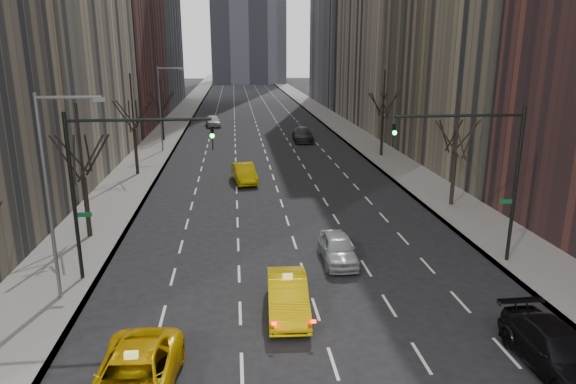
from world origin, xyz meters
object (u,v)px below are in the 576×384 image
object	(u,v)px
parked_suv_black	(557,350)
taxi_sedan	(288,296)
silver_sedan_ahead	(338,248)
taxi_suv	(133,380)

from	to	relation	value
parked_suv_black	taxi_sedan	bearing A→B (deg)	150.20
silver_sedan_ahead	parked_suv_black	bearing A→B (deg)	-59.81
silver_sedan_ahead	parked_suv_black	world-z (taller)	parked_suv_black
taxi_sedan	parked_suv_black	distance (m)	10.16
taxi_suv	silver_sedan_ahead	bearing A→B (deg)	53.18
taxi_suv	silver_sedan_ahead	distance (m)	13.47
taxi_suv	silver_sedan_ahead	world-z (taller)	taxi_suv
silver_sedan_ahead	taxi_suv	bearing A→B (deg)	-128.73
taxi_suv	parked_suv_black	xyz separation A→B (m)	(14.30, 0.18, -0.02)
silver_sedan_ahead	parked_suv_black	distance (m)	11.65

